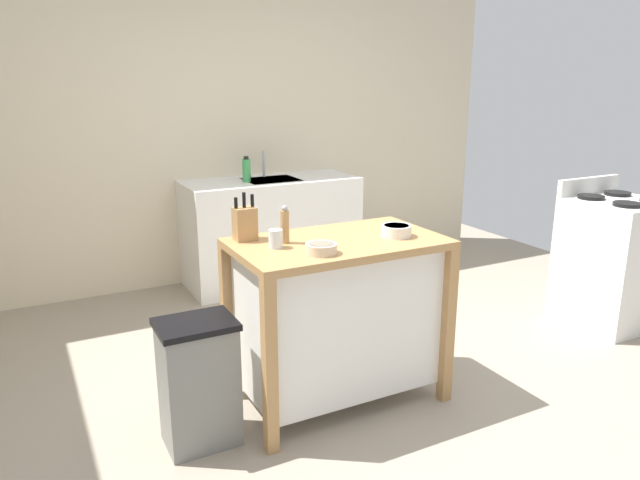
{
  "coord_description": "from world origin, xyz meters",
  "views": [
    {
      "loc": [
        -1.56,
        -2.49,
        1.72
      ],
      "look_at": [
        -0.12,
        0.28,
        0.86
      ],
      "focal_mm": 33.32,
      "sensor_mm": 36.0,
      "label": 1
    }
  ],
  "objects_px": {
    "sink_faucet": "(264,164)",
    "bottle_spray_cleaner": "(247,170)",
    "kitchen_island": "(337,312)",
    "drinking_cup": "(276,239)",
    "pepper_grinder": "(285,225)",
    "stove": "(613,261)",
    "bowl_ceramic_small": "(321,248)",
    "bowl_ceramic_wide": "(396,230)",
    "knife_block": "(245,223)",
    "trash_bin": "(199,382)"
  },
  "relations": [
    {
      "from": "bowl_ceramic_small",
      "to": "stove",
      "type": "relative_size",
      "value": 0.15
    },
    {
      "from": "kitchen_island",
      "to": "bowl_ceramic_small",
      "type": "bearing_deg",
      "value": -136.74
    },
    {
      "from": "pepper_grinder",
      "to": "stove",
      "type": "bearing_deg",
      "value": -0.9
    },
    {
      "from": "knife_block",
      "to": "bowl_ceramic_wide",
      "type": "relative_size",
      "value": 1.55
    },
    {
      "from": "kitchen_island",
      "to": "knife_block",
      "type": "height_order",
      "value": "knife_block"
    },
    {
      "from": "drinking_cup",
      "to": "pepper_grinder",
      "type": "relative_size",
      "value": 0.47
    },
    {
      "from": "bottle_spray_cleaner",
      "to": "stove",
      "type": "height_order",
      "value": "bottle_spray_cleaner"
    },
    {
      "from": "sink_faucet",
      "to": "bowl_ceramic_wide",
      "type": "bearing_deg",
      "value": -93.93
    },
    {
      "from": "knife_block",
      "to": "bottle_spray_cleaner",
      "type": "distance_m",
      "value": 1.84
    },
    {
      "from": "drinking_cup",
      "to": "knife_block",
      "type": "bearing_deg",
      "value": 111.31
    },
    {
      "from": "knife_block",
      "to": "drinking_cup",
      "type": "bearing_deg",
      "value": -68.69
    },
    {
      "from": "bowl_ceramic_small",
      "to": "stove",
      "type": "bearing_deg",
      "value": 4.91
    },
    {
      "from": "drinking_cup",
      "to": "sink_faucet",
      "type": "relative_size",
      "value": 0.42
    },
    {
      "from": "sink_faucet",
      "to": "bottle_spray_cleaner",
      "type": "distance_m",
      "value": 0.29
    },
    {
      "from": "kitchen_island",
      "to": "bowl_ceramic_wide",
      "type": "bearing_deg",
      "value": -14.21
    },
    {
      "from": "sink_faucet",
      "to": "kitchen_island",
      "type": "bearing_deg",
      "value": -102.2
    },
    {
      "from": "bowl_ceramic_small",
      "to": "pepper_grinder",
      "type": "xyz_separation_m",
      "value": [
        -0.07,
        0.25,
        0.07
      ]
    },
    {
      "from": "bowl_ceramic_wide",
      "to": "pepper_grinder",
      "type": "height_order",
      "value": "pepper_grinder"
    },
    {
      "from": "kitchen_island",
      "to": "drinking_cup",
      "type": "height_order",
      "value": "drinking_cup"
    },
    {
      "from": "bowl_ceramic_wide",
      "to": "kitchen_island",
      "type": "bearing_deg",
      "value": 165.79
    },
    {
      "from": "drinking_cup",
      "to": "bottle_spray_cleaner",
      "type": "bearing_deg",
      "value": 73.31
    },
    {
      "from": "stove",
      "to": "pepper_grinder",
      "type": "bearing_deg",
      "value": 179.1
    },
    {
      "from": "sink_faucet",
      "to": "stove",
      "type": "bearing_deg",
      "value": -49.05
    },
    {
      "from": "stove",
      "to": "bowl_ceramic_small",
      "type": "bearing_deg",
      "value": -175.09
    },
    {
      "from": "stove",
      "to": "knife_block",
      "type": "bearing_deg",
      "value": 175.99
    },
    {
      "from": "kitchen_island",
      "to": "pepper_grinder",
      "type": "height_order",
      "value": "pepper_grinder"
    },
    {
      "from": "sink_faucet",
      "to": "drinking_cup",
      "type": "bearing_deg",
      "value": -110.85
    },
    {
      "from": "drinking_cup",
      "to": "stove",
      "type": "height_order",
      "value": "stove"
    },
    {
      "from": "bowl_ceramic_small",
      "to": "kitchen_island",
      "type": "bearing_deg",
      "value": 43.26
    },
    {
      "from": "knife_block",
      "to": "bowl_ceramic_small",
      "type": "relative_size",
      "value": 1.64
    },
    {
      "from": "drinking_cup",
      "to": "bottle_spray_cleaner",
      "type": "height_order",
      "value": "bottle_spray_cleaner"
    },
    {
      "from": "drinking_cup",
      "to": "bottle_spray_cleaner",
      "type": "relative_size",
      "value": 0.44
    },
    {
      "from": "sink_faucet",
      "to": "bottle_spray_cleaner",
      "type": "height_order",
      "value": "sink_faucet"
    },
    {
      "from": "drinking_cup",
      "to": "sink_faucet",
      "type": "height_order",
      "value": "sink_faucet"
    },
    {
      "from": "trash_bin",
      "to": "sink_faucet",
      "type": "distance_m",
      "value": 2.6
    },
    {
      "from": "kitchen_island",
      "to": "bottle_spray_cleaner",
      "type": "height_order",
      "value": "bottle_spray_cleaner"
    },
    {
      "from": "bowl_ceramic_small",
      "to": "drinking_cup",
      "type": "distance_m",
      "value": 0.25
    },
    {
      "from": "sink_faucet",
      "to": "stove",
      "type": "relative_size",
      "value": 0.22
    },
    {
      "from": "kitchen_island",
      "to": "bowl_ceramic_small",
      "type": "height_order",
      "value": "bowl_ceramic_small"
    },
    {
      "from": "kitchen_island",
      "to": "pepper_grinder",
      "type": "distance_m",
      "value": 0.56
    },
    {
      "from": "drinking_cup",
      "to": "pepper_grinder",
      "type": "xyz_separation_m",
      "value": [
        0.08,
        0.06,
        0.05
      ]
    },
    {
      "from": "bowl_ceramic_wide",
      "to": "bowl_ceramic_small",
      "type": "bearing_deg",
      "value": -168.37
    },
    {
      "from": "knife_block",
      "to": "drinking_cup",
      "type": "xyz_separation_m",
      "value": [
        0.08,
        -0.21,
        -0.04
      ]
    },
    {
      "from": "bowl_ceramic_wide",
      "to": "drinking_cup",
      "type": "bearing_deg",
      "value": 172.13
    },
    {
      "from": "drinking_cup",
      "to": "trash_bin",
      "type": "height_order",
      "value": "drinking_cup"
    },
    {
      "from": "drinking_cup",
      "to": "stove",
      "type": "xyz_separation_m",
      "value": [
        2.61,
        0.02,
        -0.5
      ]
    },
    {
      "from": "kitchen_island",
      "to": "pepper_grinder",
      "type": "xyz_separation_m",
      "value": [
        -0.27,
        0.07,
        0.49
      ]
    },
    {
      "from": "bowl_ceramic_small",
      "to": "bottle_spray_cleaner",
      "type": "bearing_deg",
      "value": 78.65
    },
    {
      "from": "trash_bin",
      "to": "bowl_ceramic_wide",
      "type": "bearing_deg",
      "value": -0.96
    },
    {
      "from": "bowl_ceramic_wide",
      "to": "sink_faucet",
      "type": "bearing_deg",
      "value": 86.07
    }
  ]
}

